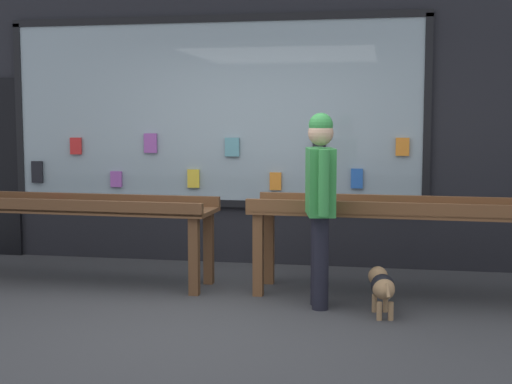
{
  "coord_description": "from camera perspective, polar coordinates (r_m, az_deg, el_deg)",
  "views": [
    {
      "loc": [
        1.44,
        -5.47,
        1.62
      ],
      "look_at": [
        0.26,
        0.85,
        0.96
      ],
      "focal_mm": 50.0,
      "sensor_mm": 36.0,
      "label": 1
    }
  ],
  "objects": [
    {
      "name": "ground_plane",
      "position": [
        5.88,
        -4.1,
        -10.14
      ],
      "size": [
        40.0,
        40.0,
        0.0
      ],
      "primitive_type": "plane",
      "color": "#38383A"
    },
    {
      "name": "display_table_right",
      "position": [
        6.59,
        12.63,
        -2.01
      ],
      "size": [
        3.01,
        0.77,
        0.9
      ],
      "color": "brown",
      "rests_on": "ground_plane"
    },
    {
      "name": "shopfront_facade",
      "position": [
        8.0,
        -0.34,
        7.24
      ],
      "size": [
        7.6,
        0.29,
        3.66
      ],
      "color": "black",
      "rests_on": "ground_plane"
    },
    {
      "name": "display_table_left",
      "position": [
        7.29,
        -14.91,
        -1.6
      ],
      "size": [
        3.01,
        0.74,
        0.86
      ],
      "color": "brown",
      "rests_on": "ground_plane"
    },
    {
      "name": "person_browsing",
      "position": [
        6.09,
        5.16,
        -0.22
      ],
      "size": [
        0.3,
        0.65,
        1.67
      ],
      "rotation": [
        0.0,
        0.0,
        1.77
      ],
      "color": "black",
      "rests_on": "ground_plane"
    },
    {
      "name": "small_dog",
      "position": [
        6.03,
        10.05,
        -7.39
      ],
      "size": [
        0.26,
        0.61,
        0.36
      ],
      "rotation": [
        0.0,
        0.0,
        1.75
      ],
      "color": "#99724C",
      "rests_on": "ground_plane"
    }
  ]
}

